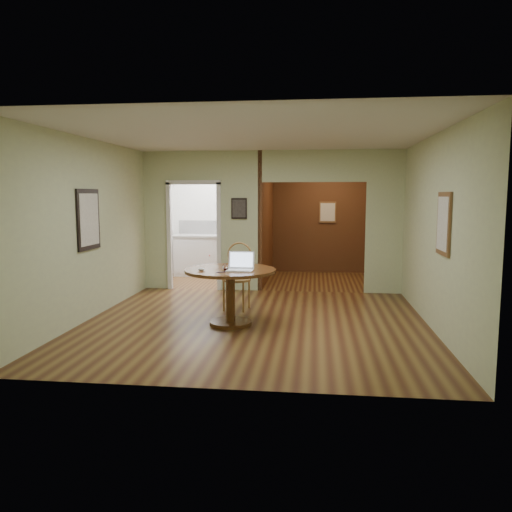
# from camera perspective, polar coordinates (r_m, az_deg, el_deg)

# --- Properties ---
(floor) EXTENTS (5.00, 5.00, 0.00)m
(floor) POSITION_cam_1_polar(r_m,az_deg,el_deg) (7.34, -0.19, -7.69)
(floor) COLOR #422213
(floor) RESTS_ON ground
(room_shell) EXTENTS (5.20, 7.50, 5.00)m
(room_shell) POSITION_cam_1_polar(r_m,az_deg,el_deg) (10.25, -0.68, 3.79)
(room_shell) COLOR silver
(room_shell) RESTS_ON ground
(dining_table) EXTENTS (1.30, 1.30, 0.81)m
(dining_table) POSITION_cam_1_polar(r_m,az_deg,el_deg) (7.15, -2.94, -3.17)
(dining_table) COLOR brown
(dining_table) RESTS_ON ground
(chair) EXTENTS (0.53, 0.53, 1.09)m
(chair) POSITION_cam_1_polar(r_m,az_deg,el_deg) (8.15, -2.10, -1.86)
(chair) COLOR olive
(chair) RESTS_ON ground
(open_laptop) EXTENTS (0.37, 0.31, 0.26)m
(open_laptop) POSITION_cam_1_polar(r_m,az_deg,el_deg) (6.98, -1.78, -1.09)
(open_laptop) COLOR white
(open_laptop) RESTS_ON dining_table
(closed_laptop) EXTENTS (0.37, 0.26, 0.03)m
(closed_laptop) POSITION_cam_1_polar(r_m,az_deg,el_deg) (7.38, -1.70, -1.07)
(closed_laptop) COLOR #BABABF
(closed_laptop) RESTS_ON dining_table
(mouse) EXTENTS (0.12, 0.09, 0.04)m
(mouse) POSITION_cam_1_polar(r_m,az_deg,el_deg) (6.97, -6.26, -1.52)
(mouse) COLOR white
(mouse) RESTS_ON dining_table
(wine_glass) EXTENTS (0.08, 0.08, 0.09)m
(wine_glass) POSITION_cam_1_polar(r_m,az_deg,el_deg) (6.96, -3.49, -1.30)
(wine_glass) COLOR white
(wine_glass) RESTS_ON dining_table
(pen) EXTENTS (0.12, 0.06, 0.01)m
(pen) POSITION_cam_1_polar(r_m,az_deg,el_deg) (6.81, -4.04, -1.85)
(pen) COLOR #0B1252
(pen) RESTS_ON dining_table
(kitchen_cabinet) EXTENTS (2.06, 0.60, 0.94)m
(kitchen_cabinet) POSITION_cam_1_polar(r_m,az_deg,el_deg) (11.55, -4.30, 0.08)
(kitchen_cabinet) COLOR white
(kitchen_cabinet) RESTS_ON ground
(grocery_bag) EXTENTS (0.42, 0.40, 0.34)m
(grocery_bag) POSITION_cam_1_polar(r_m,az_deg,el_deg) (11.36, -0.36, 3.22)
(grocery_bag) COLOR beige
(grocery_bag) RESTS_ON kitchen_cabinet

